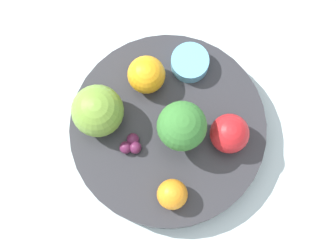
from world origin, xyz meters
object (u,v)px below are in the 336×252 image
apple_red (230,133)px  small_cup (190,63)px  orange_front (146,75)px  grape_cluster (131,145)px  orange_back (172,194)px  bowl (168,131)px  apple_green (97,111)px  broccoli (182,126)px

apple_red → small_cup: 0.10m
orange_front → grape_cluster: size_ratio=1.74×
orange_front → orange_back: (-0.13, -0.05, -0.00)m
orange_back → small_cup: size_ratio=0.77×
small_cup → bowl: bearing=170.7°
bowl → orange_back: 0.09m
orange_back → grape_cluster: 0.07m
bowl → orange_front: size_ratio=5.25×
bowl → small_cup: small_cup is taller
apple_green → orange_front: size_ratio=1.35×
apple_red → grape_cluster: bearing=104.9°
bowl → apple_green: size_ratio=3.89×
small_cup → apple_green: bearing=130.8°
apple_green → orange_front: apple_green is taller
bowl → apple_red: 0.08m
orange_front → orange_back: 0.14m
orange_back → grape_cluster: (0.05, 0.06, -0.01)m
apple_red → orange_back: bearing=146.0°
orange_front → small_cup: 0.06m
orange_front → apple_red: bearing=-116.7°
bowl → apple_red: apple_red is taller
broccoli → orange_back: (-0.07, -0.00, -0.03)m
bowl → orange_back: orange_back is taller
broccoli → small_cup: broccoli is taller
orange_back → orange_front: bearing=21.6°
broccoli → apple_red: broccoli is taller
broccoli → small_cup: size_ratio=1.67×
apple_red → broccoli: bearing=96.6°
broccoli → apple_red: size_ratio=1.65×
apple_green → grape_cluster: apple_green is taller
grape_cluster → small_cup: 0.12m
bowl → orange_front: orange_front is taller
apple_green → grape_cluster: 0.05m
bowl → apple_red: bearing=-89.4°
grape_cluster → apple_red: bearing=-75.1°
orange_back → small_cup: (0.16, 0.00, -0.01)m
orange_front → grape_cluster: 0.08m
apple_red → apple_green: 0.15m
apple_red → grape_cluster: apple_red is taller
bowl → grape_cluster: 0.05m
bowl → small_cup: (0.08, -0.01, 0.03)m
broccoli → small_cup: bearing=2.2°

